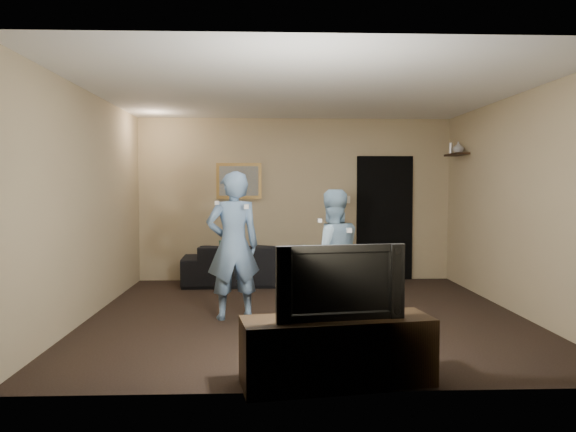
{
  "coord_description": "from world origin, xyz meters",
  "views": [
    {
      "loc": [
        -0.47,
        -6.53,
        1.51
      ],
      "look_at": [
        -0.2,
        0.3,
        1.15
      ],
      "focal_mm": 35.0,
      "sensor_mm": 36.0,
      "label": 1
    }
  ],
  "objects_px": {
    "sofa": "(253,264)",
    "wii_player_right": "(332,255)",
    "wii_player_left": "(233,245)",
    "television": "(337,281)",
    "tv_console": "(337,351)"
  },
  "relations": [
    {
      "from": "wii_player_right",
      "to": "wii_player_left",
      "type": "bearing_deg",
      "value": 173.41
    },
    {
      "from": "tv_console",
      "to": "wii_player_left",
      "type": "bearing_deg",
      "value": 103.88
    },
    {
      "from": "wii_player_left",
      "to": "wii_player_right",
      "type": "bearing_deg",
      "value": -6.59
    },
    {
      "from": "tv_console",
      "to": "sofa",
      "type": "bearing_deg",
      "value": 90.38
    },
    {
      "from": "sofa",
      "to": "wii_player_right",
      "type": "bearing_deg",
      "value": 109.18
    },
    {
      "from": "tv_console",
      "to": "wii_player_right",
      "type": "relative_size",
      "value": 0.99
    },
    {
      "from": "sofa",
      "to": "wii_player_right",
      "type": "relative_size",
      "value": 1.45
    },
    {
      "from": "tv_console",
      "to": "wii_player_left",
      "type": "relative_size",
      "value": 0.87
    },
    {
      "from": "tv_console",
      "to": "television",
      "type": "height_order",
      "value": "television"
    },
    {
      "from": "sofa",
      "to": "television",
      "type": "xyz_separation_m",
      "value": [
        0.74,
        -4.41,
        0.48
      ]
    },
    {
      "from": "television",
      "to": "sofa",
      "type": "bearing_deg",
      "value": 90.38
    },
    {
      "from": "television",
      "to": "wii_player_right",
      "type": "relative_size",
      "value": 0.67
    },
    {
      "from": "sofa",
      "to": "wii_player_left",
      "type": "bearing_deg",
      "value": 83.41
    },
    {
      "from": "sofa",
      "to": "wii_player_right",
      "type": "xyz_separation_m",
      "value": [
        0.94,
        -2.39,
        0.43
      ]
    },
    {
      "from": "wii_player_left",
      "to": "wii_player_right",
      "type": "height_order",
      "value": "wii_player_left"
    }
  ]
}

